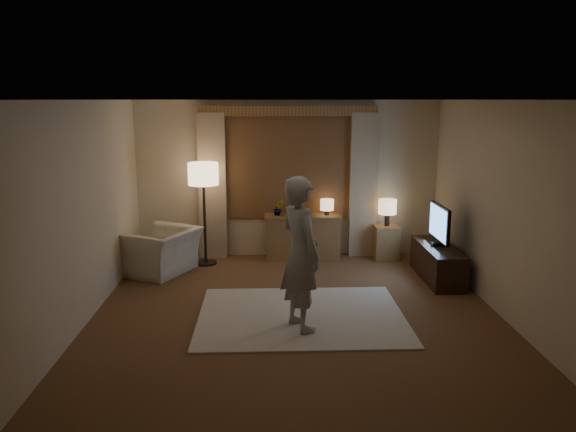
{
  "coord_description": "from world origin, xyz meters",
  "views": [
    {
      "loc": [
        -0.35,
        -6.51,
        2.6
      ],
      "look_at": [
        -0.08,
        0.6,
        1.12
      ],
      "focal_mm": 35.0,
      "sensor_mm": 36.0,
      "label": 1
    }
  ],
  "objects_px": {
    "tv_stand": "(437,263)",
    "person": "(301,254)",
    "sideboard": "(303,238)",
    "armchair": "(161,251)",
    "side_table": "(386,242)"
  },
  "relations": [
    {
      "from": "side_table",
      "to": "person",
      "type": "height_order",
      "value": "person"
    },
    {
      "from": "side_table",
      "to": "person",
      "type": "relative_size",
      "value": 0.32
    },
    {
      "from": "side_table",
      "to": "person",
      "type": "distance_m",
      "value": 3.36
    },
    {
      "from": "sideboard",
      "to": "armchair",
      "type": "height_order",
      "value": "sideboard"
    },
    {
      "from": "side_table",
      "to": "sideboard",
      "type": "bearing_deg",
      "value": 177.94
    },
    {
      "from": "armchair",
      "to": "person",
      "type": "relative_size",
      "value": 0.59
    },
    {
      "from": "sideboard",
      "to": "armchair",
      "type": "xyz_separation_m",
      "value": [
        -2.2,
        -0.71,
        -0.01
      ]
    },
    {
      "from": "armchair",
      "to": "tv_stand",
      "type": "height_order",
      "value": "armchair"
    },
    {
      "from": "sideboard",
      "to": "armchair",
      "type": "relative_size",
      "value": 1.15
    },
    {
      "from": "sideboard",
      "to": "side_table",
      "type": "bearing_deg",
      "value": -2.06
    },
    {
      "from": "armchair",
      "to": "person",
      "type": "bearing_deg",
      "value": 68.28
    },
    {
      "from": "person",
      "to": "armchair",
      "type": "bearing_deg",
      "value": 16.97
    },
    {
      "from": "armchair",
      "to": "side_table",
      "type": "relative_size",
      "value": 1.86
    },
    {
      "from": "tv_stand",
      "to": "person",
      "type": "xyz_separation_m",
      "value": [
        -2.13,
        -1.77,
        0.65
      ]
    },
    {
      "from": "armchair",
      "to": "sideboard",
      "type": "bearing_deg",
      "value": 134.35
    }
  ]
}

